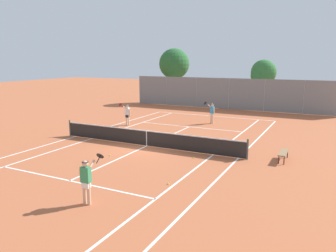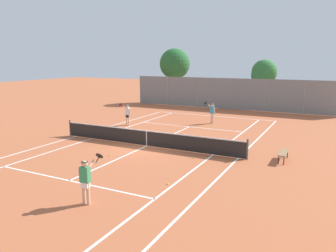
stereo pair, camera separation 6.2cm
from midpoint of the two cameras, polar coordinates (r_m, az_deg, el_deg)
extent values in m
plane|color=#B25B38|center=(19.47, -3.81, -3.49)|extent=(120.00, 120.00, 0.00)
cube|color=white|center=(30.09, 7.78, 1.73)|extent=(11.00, 0.10, 0.01)
cube|color=white|center=(22.69, -15.87, -1.75)|extent=(0.10, 23.80, 0.01)
cube|color=white|center=(17.42, 12.04, -5.51)|extent=(0.10, 23.80, 0.01)
cube|color=white|center=(21.80, -13.21, -2.15)|extent=(0.10, 23.80, 0.01)
cube|color=white|center=(17.79, 7.77, -5.00)|extent=(0.10, 23.80, 0.01)
cube|color=white|center=(14.59, -16.85, -9.11)|extent=(8.26, 0.10, 0.01)
cube|color=white|center=(25.04, 3.65, -0.13)|extent=(8.26, 0.10, 0.01)
cube|color=white|center=(19.47, -3.81, -3.48)|extent=(0.10, 12.80, 0.01)
cylinder|color=#474C47|center=(22.89, -16.77, -0.33)|extent=(0.10, 0.10, 1.07)
cylinder|color=#474C47|center=(17.17, 13.57, -3.97)|extent=(0.10, 0.10, 1.07)
cube|color=black|center=(19.35, -3.83, -2.16)|extent=(11.90, 0.02, 0.89)
cube|color=white|center=(19.25, -3.85, -0.85)|extent=(11.90, 0.03, 0.06)
cube|color=white|center=(19.36, -3.83, -2.22)|extent=(0.05, 0.03, 0.89)
cylinder|color=#D8A884|center=(12.11, -14.46, -11.21)|extent=(0.13, 0.13, 0.82)
cylinder|color=#D8A884|center=(12.01, -13.77, -11.37)|extent=(0.13, 0.13, 0.82)
cube|color=white|center=(11.94, -14.19, -9.83)|extent=(0.29, 0.20, 0.24)
cube|color=#338C59|center=(11.81, -14.28, -8.20)|extent=(0.35, 0.22, 0.56)
sphere|color=#D8A884|center=(11.69, -14.37, -6.39)|extent=(0.22, 0.22, 0.22)
cylinder|color=black|center=(11.67, -14.39, -6.08)|extent=(0.23, 0.23, 0.02)
cylinder|color=#D8A884|center=(11.96, -15.11, -8.29)|extent=(0.08, 0.08, 0.52)
cylinder|color=#D8A884|center=(11.75, -13.42, -6.77)|extent=(0.11, 0.46, 0.35)
cylinder|color=black|center=(11.83, -12.20, -5.78)|extent=(0.05, 0.25, 0.22)
cylinder|color=black|center=(11.89, -11.88, -5.12)|extent=(0.29, 0.21, 0.23)
cylinder|color=beige|center=(25.68, -6.96, 1.02)|extent=(0.13, 0.13, 0.82)
cylinder|color=beige|center=(25.79, -7.28, 1.06)|extent=(0.13, 0.13, 0.82)
cube|color=black|center=(25.68, -7.14, 1.77)|extent=(0.29, 0.19, 0.24)
cube|color=white|center=(25.62, -7.16, 2.56)|extent=(0.35, 0.22, 0.56)
sphere|color=beige|center=(25.57, -7.18, 3.42)|extent=(0.22, 0.22, 0.22)
cylinder|color=black|center=(25.56, -7.18, 3.57)|extent=(0.23, 0.23, 0.02)
cylinder|color=beige|center=(25.50, -6.76, 2.39)|extent=(0.08, 0.08, 0.52)
cylinder|color=beige|center=(25.55, -7.60, 3.18)|extent=(0.10, 0.46, 0.35)
cylinder|color=maroon|center=(25.40, -8.19, 3.48)|extent=(0.04, 0.25, 0.22)
cylinder|color=maroon|center=(25.29, -8.37, 3.69)|extent=(0.29, 0.21, 0.23)
cylinder|color=beige|center=(26.42, 7.73, 1.29)|extent=(0.13, 0.13, 0.82)
cylinder|color=beige|center=(26.55, 7.47, 1.35)|extent=(0.13, 0.13, 0.82)
cube|color=beige|center=(26.43, 7.61, 2.03)|extent=(0.33, 0.29, 0.24)
cube|color=#3399D8|center=(26.38, 7.63, 2.80)|extent=(0.39, 0.34, 0.56)
sphere|color=beige|center=(26.32, 7.66, 3.64)|extent=(0.22, 0.22, 0.22)
cylinder|color=black|center=(26.32, 7.66, 3.78)|extent=(0.23, 0.23, 0.02)
cylinder|color=beige|center=(26.23, 7.96, 2.61)|extent=(0.08, 0.08, 0.52)
cylinder|color=beige|center=(26.34, 7.24, 3.43)|extent=(0.29, 0.44, 0.35)
cylinder|color=black|center=(26.24, 6.63, 3.77)|extent=(0.15, 0.24, 0.22)
cylinder|color=black|center=(26.15, 6.44, 3.99)|extent=(0.34, 0.31, 0.23)
sphere|color=#D1DB33|center=(17.74, -10.18, -5.02)|extent=(0.07, 0.07, 0.07)
sphere|color=#D1DB33|center=(13.59, -0.08, -10.00)|extent=(0.07, 0.07, 0.07)
sphere|color=#D1DB33|center=(17.11, 4.40, -5.49)|extent=(0.07, 0.07, 0.07)
cube|color=olive|center=(17.50, 19.38, -4.34)|extent=(0.36, 1.50, 0.05)
cylinder|color=#262626|center=(16.97, 18.61, -5.59)|extent=(0.05, 0.05, 0.41)
cylinder|color=#262626|center=(18.19, 19.21, -4.51)|extent=(0.05, 0.05, 0.41)
cylinder|color=#262626|center=(16.94, 19.46, -5.68)|extent=(0.05, 0.05, 0.41)
cylinder|color=#262626|center=(18.16, 20.00, -4.59)|extent=(0.05, 0.05, 0.41)
cylinder|color=gray|center=(38.85, -4.99, 6.34)|extent=(0.08, 0.08, 3.22)
cylinder|color=gray|center=(37.10, -0.24, 6.14)|extent=(0.08, 0.08, 3.22)
cylinder|color=gray|center=(35.62, 4.93, 5.89)|extent=(0.08, 0.08, 3.22)
cylinder|color=gray|center=(34.45, 10.50, 5.55)|extent=(0.08, 0.08, 3.22)
cylinder|color=gray|center=(33.63, 16.39, 5.14)|extent=(0.08, 0.08, 3.22)
cylinder|color=gray|center=(33.17, 22.51, 4.66)|extent=(0.08, 0.08, 3.22)
cube|color=slate|center=(34.45, 10.50, 5.55)|extent=(21.53, 0.02, 3.18)
cylinder|color=brown|center=(39.64, 1.04, 6.56)|extent=(0.25, 0.25, 3.32)
sphere|color=#26602D|center=(39.50, 1.06, 10.78)|extent=(3.60, 3.60, 3.60)
sphere|color=#26602D|center=(39.31, 1.16, 10.12)|extent=(2.08, 2.08, 2.08)
cylinder|color=brown|center=(36.52, 16.07, 5.32)|extent=(0.31, 0.31, 2.83)
sphere|color=#2D6B33|center=(36.36, 16.28, 8.99)|extent=(2.65, 2.65, 2.65)
sphere|color=#2D6B33|center=(36.07, 15.62, 8.48)|extent=(1.87, 1.87, 1.87)
camera|label=1|loc=(0.03, -90.09, -0.02)|focal=35.00mm
camera|label=2|loc=(0.03, 89.91, 0.02)|focal=35.00mm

